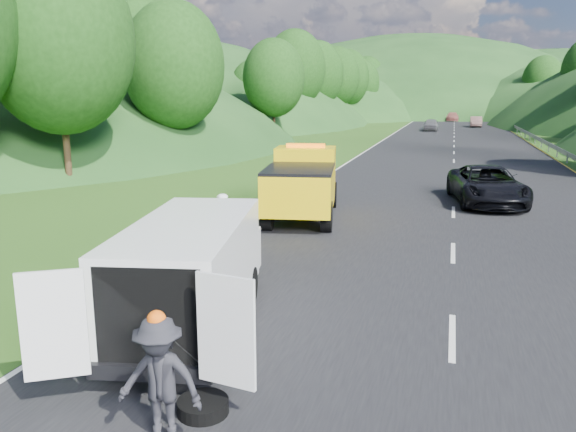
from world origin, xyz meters
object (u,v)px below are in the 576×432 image
(tow_truck, at_px, (303,183))
(woman, at_px, (226,256))
(white_van, at_px, (192,268))
(passing_suv, at_px, (486,204))
(spare_tire, at_px, (203,414))
(child, at_px, (251,283))
(suitcase, at_px, (151,261))

(tow_truck, distance_m, woman, 5.81)
(white_van, xyz_separation_m, passing_suv, (6.18, 15.12, -1.22))
(spare_tire, bearing_deg, child, 103.00)
(white_van, height_order, spare_tire, white_van)
(white_van, bearing_deg, child, 74.88)
(child, distance_m, suitcase, 2.77)
(tow_truck, height_order, suitcase, tow_truck)
(white_van, height_order, child, white_van)
(tow_truck, relative_size, child, 5.93)
(tow_truck, bearing_deg, white_van, -96.50)
(white_van, xyz_separation_m, woman, (-1.31, 4.78, -1.22))
(suitcase, relative_size, passing_suv, 0.11)
(white_van, relative_size, spare_tire, 8.77)
(white_van, distance_m, passing_suv, 16.38)
(suitcase, bearing_deg, passing_suv, 54.50)
(child, bearing_deg, tow_truck, 130.17)
(tow_truck, distance_m, white_van, 10.40)
(child, distance_m, spare_tire, 5.72)
(white_van, relative_size, child, 5.94)
(tow_truck, relative_size, woman, 3.61)
(woman, bearing_deg, spare_tire, 176.55)
(passing_suv, bearing_deg, woman, -134.77)
(tow_truck, xyz_separation_m, white_van, (0.53, -10.39, -0.08))
(spare_tire, relative_size, passing_suv, 0.13)
(tow_truck, distance_m, spare_tire, 13.39)
(white_van, height_order, passing_suv, white_van)
(suitcase, bearing_deg, white_van, -47.82)
(woman, bearing_deg, child, -166.78)
(spare_tire, xyz_separation_m, passing_suv, (4.72, 17.91, 0.00))
(suitcase, distance_m, passing_suv, 15.09)
(white_van, distance_m, suitcase, 3.94)
(white_van, relative_size, suitcase, 10.21)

